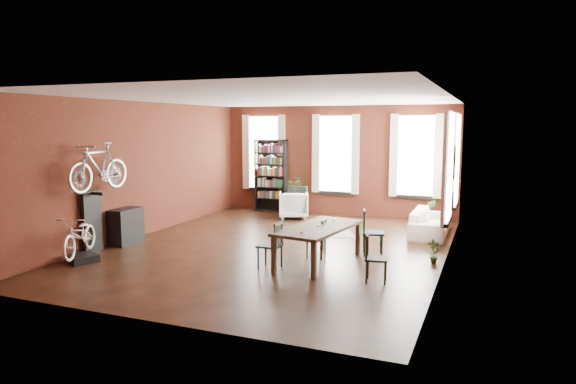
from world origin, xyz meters
The scene contains 19 objects.
room centered at (0.25, 0.62, 2.14)m, with size 9.00×9.04×3.22m.
dining_table centered at (1.24, -0.85, 0.36)m, with size 0.96×2.12×0.72m, color #4A3E2C.
dining_chair_a centered at (0.52, -1.53, 0.44)m, with size 0.40×0.40×0.88m, color #1C3E3C.
dining_chair_b centered at (1.07, -0.48, 0.39)m, with size 0.36×0.36×0.79m, color #1E2E1B.
dining_chair_c centered at (2.53, -1.62, 0.41)m, with size 0.38×0.38×0.82m, color black.
dining_chair_d centered at (2.07, 0.17, 0.46)m, with size 0.43×0.43×0.93m, color #193734.
bookshelf centered at (-2.00, 4.30, 1.10)m, with size 1.00×0.32×2.20m, color black.
white_armchair centered at (-0.95, 3.47, 0.42)m, with size 0.81×0.76×0.83m, color silver.
cream_sofa centered at (2.95, 2.60, 0.41)m, with size 2.08×0.61×0.81m, color beige.
striped_rug centered at (0.63, 2.05, 0.01)m, with size 0.92×1.48×0.01m, color black.
bike_trainer centered at (-3.05, -2.48, 0.07)m, with size 0.51×0.51×0.15m, color black.
bike_wall_rack centered at (-3.40, -1.80, 0.65)m, with size 0.16×0.60×1.30m, color black.
console_table centered at (-3.28, -0.90, 0.40)m, with size 0.40×0.80×0.80m, color black.
plant_stand centered at (-1.04, 3.91, 0.29)m, with size 0.29×0.29×0.59m, color black.
plant_by_sofa centered at (2.77, 3.80, 0.15)m, with size 0.38×0.69×0.31m, color #295622.
plant_small centered at (3.30, -0.06, 0.08)m, with size 0.25×0.47×0.17m, color #365D25.
bicycle_floor centered at (-3.06, -2.50, 0.89)m, with size 0.52×0.78×1.48m, color silver.
bicycle_hung centered at (-3.15, -1.80, 2.13)m, with size 0.47×1.00×1.66m, color #A5A8AD.
plant_on_stand centered at (-1.01, 3.89, 0.81)m, with size 0.52×0.57×0.45m, color #295020.
Camera 1 is at (4.26, -10.02, 2.66)m, focal length 32.00 mm.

